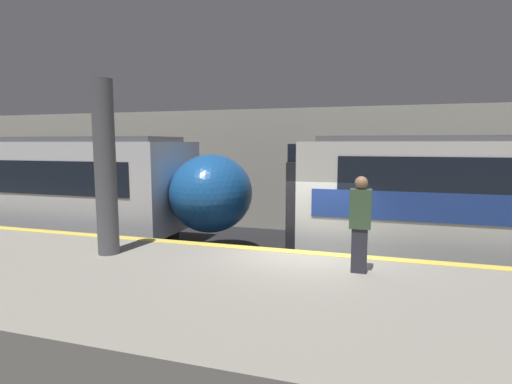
{
  "coord_description": "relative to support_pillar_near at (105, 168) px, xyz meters",
  "views": [
    {
      "loc": [
        1.45,
        -8.5,
        3.42
      ],
      "look_at": [
        -1.47,
        1.0,
        2.2
      ],
      "focal_mm": 28.0,
      "sensor_mm": 36.0,
      "label": 1
    }
  ],
  "objects": [
    {
      "name": "person_waiting",
      "position": [
        5.19,
        0.3,
        -0.89
      ],
      "size": [
        0.38,
        0.24,
        1.77
      ],
      "color": "#2D2D38",
      "rests_on": "platform"
    },
    {
      "name": "ground_plane",
      "position": [
        4.03,
        1.45,
        -2.9
      ],
      "size": [
        120.0,
        120.0,
        0.0
      ],
      "primitive_type": "plane",
      "color": "black"
    },
    {
      "name": "platform",
      "position": [
        4.03,
        -0.98,
        -2.36
      ],
      "size": [
        40.0,
        4.87,
        1.07
      ],
      "color": "gray",
      "rests_on": "ground"
    },
    {
      "name": "station_rear_barrier",
      "position": [
        4.03,
        8.17,
        -0.52
      ],
      "size": [
        50.0,
        0.15,
        4.75
      ],
      "color": "#B2AD9E",
      "rests_on": "ground"
    },
    {
      "name": "support_pillar_near",
      "position": [
        0.0,
        0.0,
        0.0
      ],
      "size": [
        0.44,
        0.44,
        3.67
      ],
      "color": "#56565B",
      "rests_on": "platform"
    }
  ]
}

